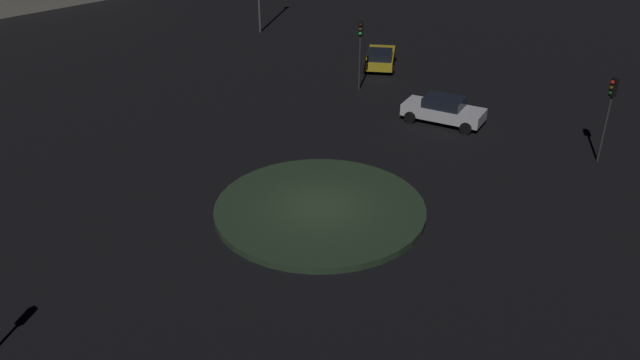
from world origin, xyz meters
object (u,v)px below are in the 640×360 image
car_white (443,110)px  traffic_light_east (360,42)px  car_yellow (380,57)px  traffic_light_southeast (610,104)px

car_white → traffic_light_east: traffic_light_east is taller
car_yellow → traffic_light_east: size_ratio=1.02×
car_white → traffic_light_east: (4.08, 5.72, 2.36)m
car_yellow → traffic_light_southeast: traffic_light_southeast is taller
car_white → traffic_light_southeast: traffic_light_southeast is taller
car_yellow → car_white: 10.28m
car_white → traffic_light_southeast: bearing=-6.5°
traffic_light_southeast → traffic_light_east: bearing=-61.3°
car_yellow → traffic_light_east: 5.41m
traffic_light_east → traffic_light_southeast: (-7.18, -13.76, -0.02)m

